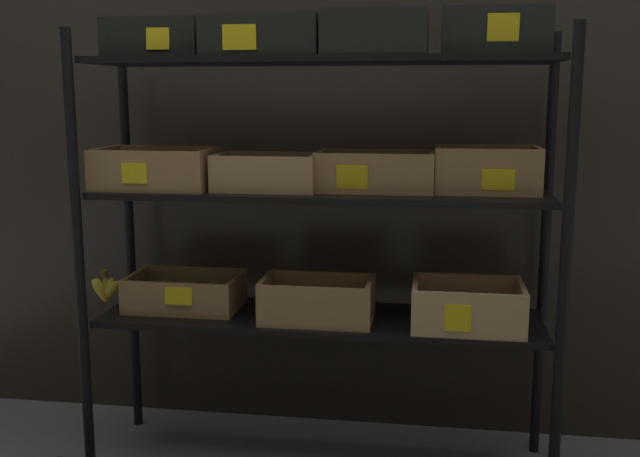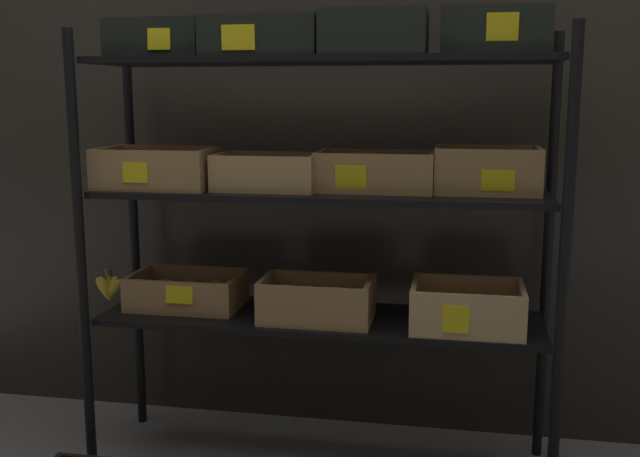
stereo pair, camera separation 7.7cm
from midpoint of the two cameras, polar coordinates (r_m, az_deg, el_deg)
storefront_wall at (r=2.71m, az=0.46°, el=10.87°), size 3.84×0.12×2.49m
display_rack at (r=2.33m, az=-1.06°, el=3.39°), size 1.55×0.42×1.46m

